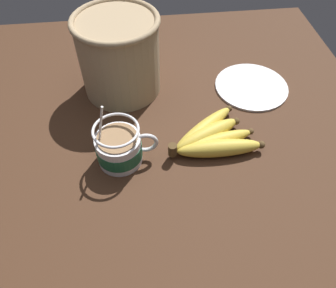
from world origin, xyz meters
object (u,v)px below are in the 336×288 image
at_px(woven_basket, 119,54).
at_px(small_plate, 251,86).
at_px(banana_bunch, 212,139).
at_px(coffee_mug, 119,148).

height_order(woven_basket, small_plate, woven_basket).
bearing_deg(small_plate, banana_bunch, -128.69).
xyz_separation_m(woven_basket, small_plate, (0.35, -0.04, -0.10)).
xyz_separation_m(coffee_mug, banana_bunch, (0.21, 0.02, -0.02)).
relative_size(woven_basket, small_plate, 1.07).
relative_size(banana_bunch, woven_basket, 1.04).
distance_m(coffee_mug, small_plate, 0.42).
bearing_deg(woven_basket, small_plate, -6.65).
xyz_separation_m(coffee_mug, small_plate, (0.36, 0.21, -0.04)).
relative_size(coffee_mug, woven_basket, 0.78).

